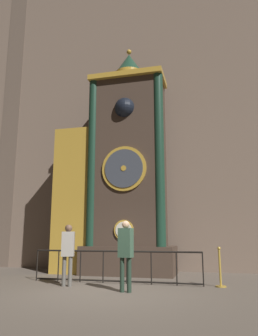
{
  "coord_description": "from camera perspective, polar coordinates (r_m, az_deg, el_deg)",
  "views": [
    {
      "loc": [
        2.53,
        -7.92,
        1.36
      ],
      "look_at": [
        -0.4,
        3.77,
        3.84
      ],
      "focal_mm": 35.0,
      "sensor_mm": 36.0,
      "label": 1
    }
  ],
  "objects": [
    {
      "name": "railing_fence",
      "position": [
        9.94,
        -2.47,
        -16.48
      ],
      "size": [
        5.05,
        0.05,
        0.92
      ],
      "color": "black",
      "rests_on": "ground_plane"
    },
    {
      "name": "visitor_near",
      "position": [
        9.48,
        -10.6,
        -13.67
      ],
      "size": [
        0.39,
        0.31,
        1.65
      ],
      "rotation": [
        0.0,
        0.0,
        0.29
      ],
      "color": "#58554F",
      "rests_on": "ground_plane"
    },
    {
      "name": "clock_tower",
      "position": [
        12.36,
        -2.11,
        -1.05
      ],
      "size": [
        4.47,
        1.82,
        8.75
      ],
      "color": "#423328",
      "rests_on": "ground_plane"
    },
    {
      "name": "cathedral_back_wall",
      "position": [
        14.86,
        2.65,
        13.53
      ],
      "size": [
        24.0,
        0.32,
        15.36
      ],
      "color": "#7A6656",
      "rests_on": "ground_plane"
    },
    {
      "name": "ground_plane",
      "position": [
        8.43,
        -3.85,
        -20.89
      ],
      "size": [
        28.0,
        28.0,
        0.0
      ],
      "primitive_type": "plane",
      "color": "brown"
    },
    {
      "name": "visitor_far",
      "position": [
        8.39,
        -0.58,
        -13.9
      ],
      "size": [
        0.38,
        0.29,
        1.72
      ],
      "rotation": [
        0.0,
        0.0,
        -0.21
      ],
      "color": "#213427",
      "rests_on": "ground_plane"
    },
    {
      "name": "stanchion_post",
      "position": [
        9.58,
        15.61,
        -17.31
      ],
      "size": [
        0.28,
        0.28,
        1.05
      ],
      "color": "#B28E33",
      "rests_on": "ground_plane"
    }
  ]
}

